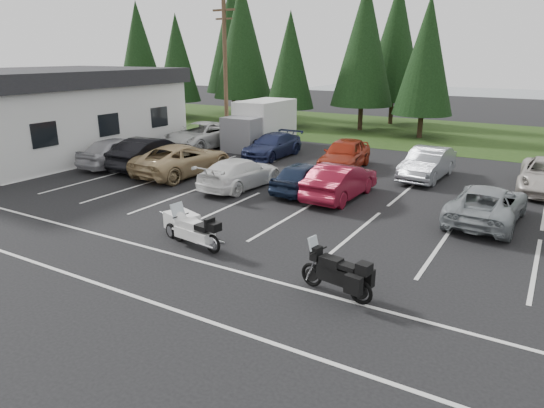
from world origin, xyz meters
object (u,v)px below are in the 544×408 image
at_px(car_near_1, 151,153).
at_px(car_near_3, 240,173).
at_px(utility_pole, 225,72).
at_px(cargo_trailer, 182,224).
at_px(car_far_1, 272,146).
at_px(adventure_motorcycle, 336,269).
at_px(car_near_6, 487,204).
at_px(car_far_0, 201,136).
at_px(car_far_2, 345,154).
at_px(car_far_3, 428,164).
at_px(box_truck, 257,125).
at_px(car_near_0, 119,151).
at_px(car_near_2, 183,159).
at_px(touring_motorcycle, 194,227).
at_px(car_near_5, 340,181).
at_px(building, 35,113).
at_px(car_near_4, 304,177).

bearing_deg(car_near_1, car_near_3, 168.83).
height_order(utility_pole, cargo_trailer, utility_pole).
relative_size(car_far_1, adventure_motorcycle, 2.01).
height_order(car_near_6, car_far_0, car_far_0).
height_order(car_far_2, car_far_3, car_far_2).
xyz_separation_m(car_near_3, cargo_trailer, (1.68, -5.91, -0.29)).
distance_m(box_truck, car_near_0, 9.04).
xyz_separation_m(car_near_3, car_far_3, (6.81, 5.92, 0.07)).
bearing_deg(car_near_0, utility_pole, -102.84).
distance_m(car_near_3, adventure_motorcycle, 10.61).
xyz_separation_m(car_far_0, adventure_motorcycle, (15.23, -13.75, -0.11)).
relative_size(car_far_2, car_far_3, 1.03).
bearing_deg(car_far_0, car_near_6, -17.50).
relative_size(car_near_1, car_near_2, 0.91).
bearing_deg(car_near_6, car_far_0, -15.56).
bearing_deg(car_near_6, car_far_3, -54.42).
bearing_deg(car_far_2, car_near_2, -146.80).
bearing_deg(car_near_6, cargo_trailer, 40.44).
relative_size(car_near_1, car_far_0, 0.85).
distance_m(touring_motorcycle, cargo_trailer, 1.30).
distance_m(utility_pole, car_far_3, 14.15).
distance_m(car_near_0, car_near_3, 8.05).
xyz_separation_m(car_near_5, car_far_1, (-6.70, 5.75, -0.06)).
relative_size(building, adventure_motorcycle, 6.76).
bearing_deg(car_far_1, car_near_6, -24.33).
bearing_deg(car_near_5, car_near_1, 1.34).
bearing_deg(car_far_3, car_near_2, -150.17).
xyz_separation_m(car_near_3, car_near_6, (10.20, 0.63, 0.00)).
bearing_deg(utility_pole, car_near_2, -70.11).
relative_size(building, car_far_3, 3.47).
bearing_deg(car_far_1, adventure_motorcycle, -52.97).
distance_m(utility_pole, car_near_6, 18.83).
height_order(building, car_near_0, building).
height_order(building, car_far_2, building).
xyz_separation_m(car_near_1, car_far_3, (12.96, 5.13, -0.08)).
height_order(car_near_4, car_near_6, car_near_4).
bearing_deg(car_far_0, utility_pole, 62.76).
distance_m(car_near_5, car_far_3, 5.66).
relative_size(utility_pole, car_far_3, 2.00).
bearing_deg(box_truck, car_far_2, -21.64).
relative_size(car_far_0, touring_motorcycle, 2.46).
height_order(utility_pole, adventure_motorcycle, utility_pole).
relative_size(car_near_2, car_far_1, 1.18).
relative_size(car_near_4, car_near_5, 0.89).
bearing_deg(cargo_trailer, car_near_0, 166.39).
bearing_deg(car_near_4, touring_motorcycle, 90.26).
bearing_deg(car_far_0, car_near_2, -57.84).
bearing_deg(car_near_5, touring_motorcycle, 78.10).
height_order(box_truck, adventure_motorcycle, box_truck).
relative_size(car_near_1, car_far_1, 1.07).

